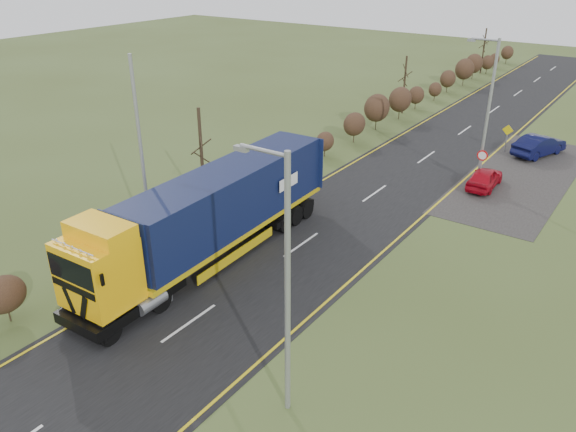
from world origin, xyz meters
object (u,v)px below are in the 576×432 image
Objects in this scene: car_red_hatchback at (485,178)px; car_blue_sedan at (539,145)px; streetlight_near at (285,280)px; speed_sign at (482,161)px; lorry at (211,213)px.

car_blue_sedan is (1.26, 8.28, 0.11)m from car_red_hatchback.
streetlight_near is 22.39m from speed_sign.
lorry is at bearing -114.42° from speed_sign.
lorry is 4.17× the size of car_red_hatchback.
lorry is 1.79× the size of streetlight_near.
streetlight_near reaches higher than car_blue_sedan.
car_red_hatchback is 22.59m from streetlight_near.
car_blue_sedan reaches higher than car_red_hatchback.
car_red_hatchback is at bearing 6.64° from speed_sign.
car_red_hatchback is 8.37m from car_blue_sedan.
speed_sign is (-1.60, -8.32, 0.93)m from car_blue_sedan.
streetlight_near is at bearing -37.30° from lorry.
lorry is 3.45× the size of car_blue_sedan.
car_red_hatchback is 1.57× the size of speed_sign.
streetlight_near is at bearing -87.61° from speed_sign.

